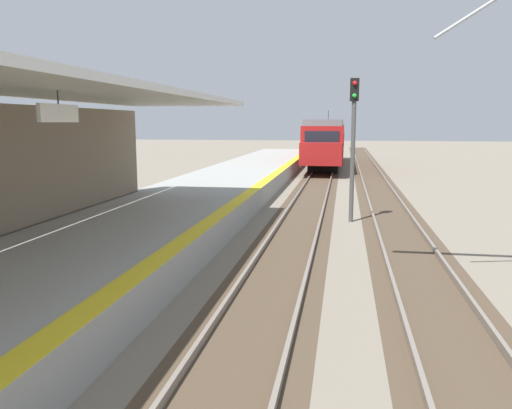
{
  "coord_description": "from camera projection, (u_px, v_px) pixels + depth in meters",
  "views": [
    {
      "loc": [
        3.43,
        1.67,
        3.63
      ],
      "look_at": [
        1.8,
        11.16,
        2.1
      ],
      "focal_mm": 36.12,
      "sensor_mm": 36.0,
      "label": 1
    }
  ],
  "objects": [
    {
      "name": "approaching_train",
      "position": [
        326.0,
        140.0,
        43.17
      ],
      "size": [
        2.93,
        19.6,
        4.76
      ],
      "color": "maroon",
      "rests_on": "ground"
    },
    {
      "name": "track_pair_middle",
      "position": [
        396.0,
        226.0,
        18.09
      ],
      "size": [
        2.34,
        120.0,
        0.16
      ],
      "color": "#4C3D2D",
      "rests_on": "ground"
    },
    {
      "name": "track_pair_nearest_platform",
      "position": [
        300.0,
        223.0,
        18.66
      ],
      "size": [
        2.34,
        120.0,
        0.16
      ],
      "color": "#4C3D2D",
      "rests_on": "ground"
    },
    {
      "name": "rail_signal_post",
      "position": [
        353.0,
        135.0,
        18.6
      ],
      "size": [
        0.32,
        0.34,
        5.2
      ],
      "color": "#4C4C4C",
      "rests_on": "ground"
    },
    {
      "name": "station_platform",
      "position": [
        142.0,
        230.0,
        15.44
      ],
      "size": [
        5.0,
        80.0,
        0.91
      ],
      "color": "#999993",
      "rests_on": "ground"
    }
  ]
}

